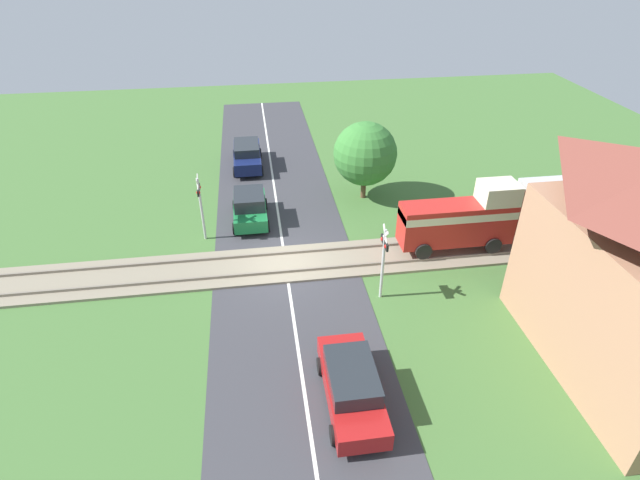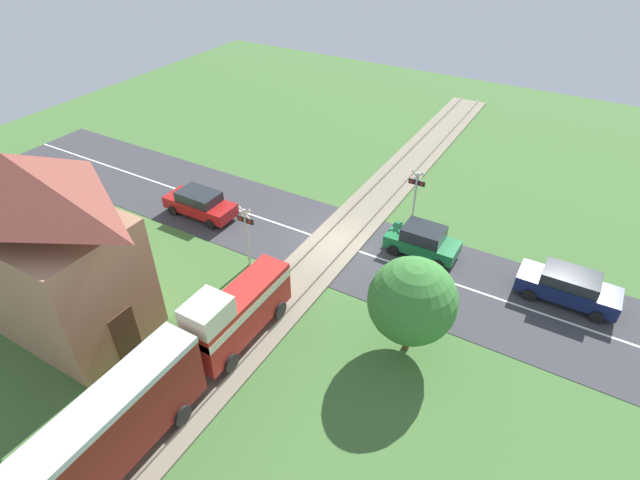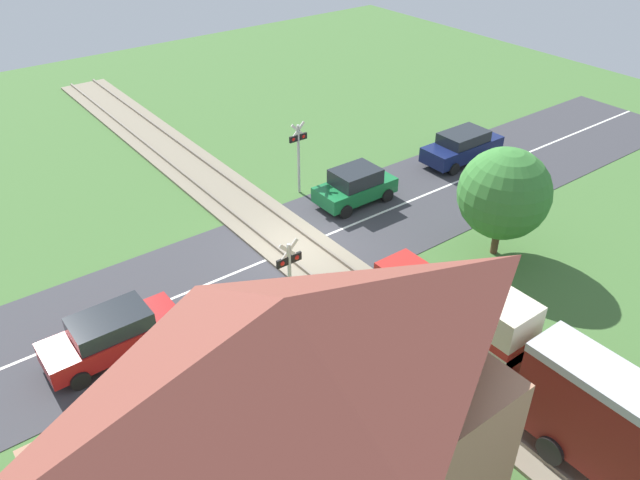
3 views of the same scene
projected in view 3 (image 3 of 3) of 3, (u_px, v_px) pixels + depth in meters
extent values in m
plane|color=#426B33|center=(296.00, 248.00, 24.44)|extent=(60.00, 60.00, 0.00)
cube|color=#38383D|center=(296.00, 248.00, 24.44)|extent=(48.00, 6.40, 0.02)
cube|color=silver|center=(296.00, 248.00, 24.43)|extent=(48.00, 0.12, 0.00)
cube|color=gray|center=(296.00, 247.00, 24.41)|extent=(2.80, 48.00, 0.12)
cube|color=slate|center=(311.00, 238.00, 24.71)|extent=(0.10, 48.00, 0.12)
cube|color=slate|center=(281.00, 251.00, 23.98)|extent=(0.10, 48.00, 0.12)
cube|color=red|center=(447.00, 321.00, 18.37)|extent=(1.35, 5.15, 1.90)
cube|color=beige|center=(449.00, 307.00, 18.09)|extent=(1.37, 5.15, 0.36)
cube|color=beige|center=(502.00, 315.00, 16.44)|extent=(1.35, 1.65, 0.90)
cylinder|color=black|center=(422.00, 308.00, 20.36)|extent=(0.14, 0.76, 0.76)
cylinder|color=black|center=(390.00, 326.00, 19.63)|extent=(0.14, 0.76, 0.76)
cylinder|color=black|center=(503.00, 366.00, 18.15)|extent=(0.14, 0.76, 0.76)
cylinder|color=black|center=(469.00, 388.00, 17.42)|extent=(0.14, 0.76, 0.76)
cylinder|color=black|center=(583.00, 423.00, 16.38)|extent=(0.14, 0.76, 0.76)
cylinder|color=black|center=(550.00, 451.00, 15.65)|extent=(0.14, 0.76, 0.76)
cube|color=#197038|center=(355.00, 190.00, 27.19)|extent=(3.61, 1.63, 0.65)
cube|color=#23282D|center=(356.00, 176.00, 26.84)|extent=(1.98, 1.50, 0.65)
cylinder|color=black|center=(346.00, 212.00, 26.23)|extent=(0.60, 0.18, 0.60)
cylinder|color=black|center=(322.00, 197.00, 27.32)|extent=(0.60, 0.18, 0.60)
cylinder|color=black|center=(387.00, 195.00, 27.42)|extent=(0.60, 0.18, 0.60)
cylinder|color=black|center=(363.00, 182.00, 28.51)|extent=(0.60, 0.18, 0.60)
cube|color=#A81919|center=(113.00, 338.00, 19.15)|extent=(4.21, 1.60, 0.66)
cube|color=#23282D|center=(110.00, 323.00, 18.82)|extent=(2.31, 1.47, 0.54)
cylinder|color=black|center=(146.00, 315.00, 20.55)|extent=(0.60, 0.18, 0.60)
cylinder|color=black|center=(167.00, 342.00, 19.48)|extent=(0.60, 0.18, 0.60)
cylinder|color=black|center=(62.00, 350.00, 19.17)|extent=(0.60, 0.18, 0.60)
cylinder|color=black|center=(80.00, 381.00, 18.10)|extent=(0.60, 0.18, 0.60)
cube|color=#141E4C|center=(462.00, 149.00, 30.64)|extent=(4.29, 1.63, 0.72)
cube|color=#23282D|center=(464.00, 137.00, 30.30)|extent=(2.36, 1.50, 0.53)
cylinder|color=black|center=(454.00, 169.00, 29.59)|extent=(0.60, 0.18, 0.60)
cylinder|color=black|center=(429.00, 157.00, 30.68)|extent=(0.60, 0.18, 0.60)
cylinder|color=black|center=(493.00, 154.00, 31.00)|extent=(0.60, 0.18, 0.60)
cylinder|color=black|center=(468.00, 143.00, 32.09)|extent=(0.60, 0.18, 0.60)
cylinder|color=#B7B7B7|center=(299.00, 160.00, 27.44)|extent=(0.12, 0.12, 3.24)
cube|color=black|center=(298.00, 138.00, 26.87)|extent=(0.90, 0.08, 0.28)
sphere|color=red|center=(303.00, 136.00, 27.01)|extent=(0.18, 0.18, 0.18)
sphere|color=red|center=(293.00, 139.00, 26.73)|extent=(0.18, 0.18, 0.18)
cube|color=silver|center=(298.00, 130.00, 26.69)|extent=(0.72, 0.04, 0.72)
cube|color=silver|center=(298.00, 130.00, 26.69)|extent=(0.72, 0.04, 0.72)
cylinder|color=#B7B7B7|center=(290.00, 287.00, 19.69)|extent=(0.12, 0.12, 3.24)
cube|color=black|center=(289.00, 260.00, 19.12)|extent=(0.90, 0.08, 0.28)
sphere|color=red|center=(282.00, 263.00, 18.98)|extent=(0.18, 0.18, 0.18)
sphere|color=red|center=(296.00, 257.00, 19.26)|extent=(0.18, 0.18, 0.18)
cube|color=silver|center=(289.00, 251.00, 18.94)|extent=(0.72, 0.04, 0.72)
cube|color=silver|center=(289.00, 251.00, 18.94)|extent=(0.72, 0.04, 0.72)
pyramid|color=brown|center=(286.00, 341.00, 9.73)|extent=(8.57, 4.55, 1.72)
cube|color=#472D1E|center=(430.00, 457.00, 14.96)|extent=(0.06, 1.10, 2.10)
cylinder|color=#7F3D84|center=(451.00, 420.00, 16.45)|extent=(0.38, 0.38, 1.29)
sphere|color=beige|center=(454.00, 399.00, 16.03)|extent=(0.24, 0.24, 0.24)
cylinder|color=brown|center=(496.00, 240.00, 23.90)|extent=(0.28, 0.28, 1.15)
sphere|color=#387A33|center=(504.00, 193.00, 22.79)|extent=(3.42, 3.42, 3.42)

